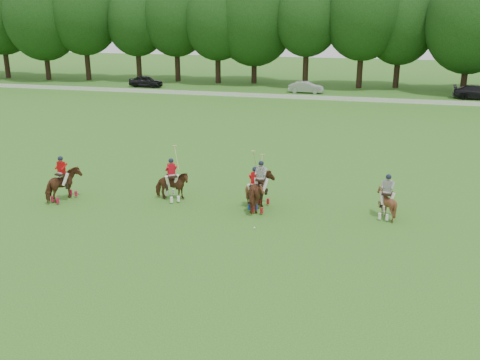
% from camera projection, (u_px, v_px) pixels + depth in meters
% --- Properties ---
extents(ground, '(180.00, 180.00, 0.00)m').
position_uv_depth(ground, '(161.00, 235.00, 23.36)').
color(ground, '#2B611B').
rests_on(ground, ground).
extents(tree_line, '(117.98, 14.32, 14.75)m').
position_uv_depth(tree_line, '(310.00, 19.00, 65.12)').
color(tree_line, black).
rests_on(tree_line, ground).
extents(boundary_rail, '(120.00, 0.10, 0.44)m').
position_uv_depth(boundary_rail, '(293.00, 97.00, 58.37)').
color(boundary_rail, white).
rests_on(boundary_rail, ground).
extents(car_left, '(4.28, 1.87, 1.44)m').
position_uv_depth(car_left, '(146.00, 81.00, 66.86)').
color(car_left, black).
rests_on(car_left, ground).
extents(car_mid, '(4.03, 1.46, 1.32)m').
position_uv_depth(car_mid, '(306.00, 87.00, 62.20)').
color(car_mid, '#AEAFB4').
rests_on(car_mid, ground).
extents(car_right, '(5.22, 2.49, 1.47)m').
position_uv_depth(car_right, '(478.00, 93.00, 57.84)').
color(car_right, black).
rests_on(car_right, ground).
extents(polo_red_a, '(1.41, 2.13, 2.35)m').
position_uv_depth(polo_red_a, '(63.00, 185.00, 27.27)').
color(polo_red_a, '#4F2715').
rests_on(polo_red_a, ground).
extents(polo_red_b, '(1.95, 1.90, 2.76)m').
position_uv_depth(polo_red_b, '(172.00, 185.00, 27.37)').
color(polo_red_b, '#4F2715').
rests_on(polo_red_b, ground).
extents(polo_red_c, '(1.16, 1.29, 2.65)m').
position_uv_depth(polo_red_c, '(255.00, 194.00, 26.29)').
color(polo_red_c, '#4F2715').
rests_on(polo_red_c, ground).
extents(polo_stripe_a, '(1.34, 2.17, 3.03)m').
position_uv_depth(polo_stripe_a, '(261.00, 192.00, 25.99)').
color(polo_stripe_a, '#4F2715').
rests_on(polo_stripe_a, ground).
extents(polo_stripe_b, '(1.34, 1.46, 2.13)m').
position_uv_depth(polo_stripe_b, '(386.00, 202.00, 25.07)').
color(polo_stripe_b, '#4F2715').
rests_on(polo_stripe_b, ground).
extents(polo_ball, '(0.09, 0.09, 0.09)m').
position_uv_depth(polo_ball, '(254.00, 228.00, 23.97)').
color(polo_ball, white).
rests_on(polo_ball, ground).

